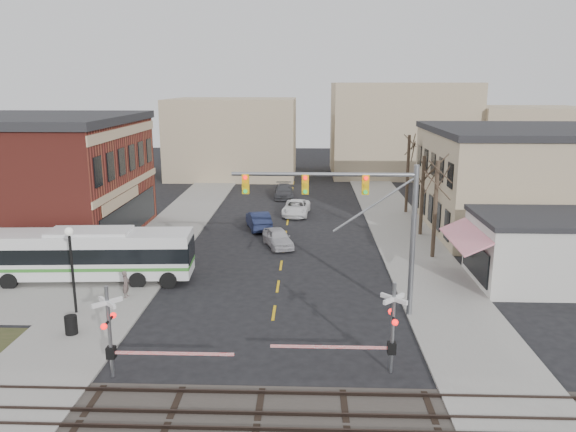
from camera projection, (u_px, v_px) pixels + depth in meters
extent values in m
plane|color=black|center=(271.00, 329.00, 27.92)|extent=(160.00, 160.00, 0.00)
cube|color=gray|center=(175.00, 226.00, 47.68)|extent=(5.00, 60.00, 0.12)
cube|color=gray|center=(400.00, 228.00, 47.02)|extent=(5.00, 60.00, 0.12)
cube|color=#332D28|center=(257.00, 423.00, 20.13)|extent=(160.00, 5.00, 0.06)
cube|color=#2D231E|center=(258.00, 413.00, 20.58)|extent=(160.00, 0.08, 0.14)
cube|color=#2D231E|center=(261.00, 392.00, 21.98)|extent=(160.00, 0.08, 0.14)
cube|color=#2D231E|center=(256.00, 429.00, 19.64)|extent=(160.00, 0.08, 0.14)
cube|color=tan|center=(129.00, 185.00, 42.90)|extent=(0.10, 15.00, 0.50)
cube|color=tan|center=(125.00, 132.00, 41.95)|extent=(0.10, 15.00, 0.70)
cube|color=black|center=(131.00, 217.00, 43.47)|extent=(0.08, 13.00, 2.60)
cube|color=tan|center=(556.00, 183.00, 45.68)|extent=(20.00, 15.00, 8.00)
cube|color=#262628|center=(562.00, 130.00, 44.70)|extent=(20.30, 15.30, 0.50)
cube|color=beige|center=(544.00, 253.00, 33.71)|extent=(8.00, 6.00, 4.00)
cube|color=#262628|center=(548.00, 218.00, 33.21)|extent=(8.20, 6.20, 0.30)
cube|color=red|center=(465.00, 236.00, 33.65)|extent=(1.68, 6.00, 0.87)
cylinder|color=#382B21|center=(435.00, 209.00, 38.42)|extent=(0.28, 0.28, 6.75)
cylinder|color=#382B21|center=(422.00, 196.00, 44.29)|extent=(0.28, 0.28, 6.30)
cylinder|color=#382B21|center=(408.00, 174.00, 51.96)|extent=(0.28, 0.28, 7.20)
cube|color=silver|center=(92.00, 254.00, 34.21)|extent=(12.25, 3.35, 2.68)
cube|color=black|center=(91.00, 251.00, 34.17)|extent=(12.30, 3.39, 0.91)
cube|color=#35802A|center=(92.00, 263.00, 34.35)|extent=(12.30, 3.39, 0.20)
cylinder|color=black|center=(93.00, 274.00, 34.50)|extent=(1.17, 2.68, 1.01)
cylinder|color=gray|center=(413.00, 243.00, 28.57)|extent=(0.28, 0.28, 8.00)
cylinder|color=gray|center=(323.00, 174.00, 27.92)|extent=(9.19, 0.20, 0.20)
cube|color=gold|center=(365.00, 184.00, 27.97)|extent=(0.35, 0.30, 1.00)
cube|color=gold|center=(305.00, 184.00, 28.07)|extent=(0.35, 0.30, 1.00)
cube|color=gold|center=(246.00, 184.00, 28.17)|extent=(0.35, 0.30, 1.00)
cylinder|color=gray|center=(110.00, 332.00, 22.93)|extent=(0.16, 0.16, 4.00)
cube|color=silver|center=(107.00, 302.00, 22.63)|extent=(1.00, 1.00, 0.18)
cube|color=silver|center=(107.00, 302.00, 22.63)|extent=(1.00, 1.00, 0.18)
sphere|color=#FF0C0C|center=(104.00, 327.00, 22.28)|extent=(0.26, 0.26, 0.26)
sphere|color=#FF0C0C|center=(113.00, 315.00, 23.35)|extent=(0.26, 0.26, 0.26)
cube|color=black|center=(111.00, 352.00, 23.14)|extent=(0.35, 0.35, 0.50)
cube|color=#FF0C0C|center=(174.00, 353.00, 23.05)|extent=(5.00, 0.10, 0.10)
cylinder|color=gray|center=(393.00, 328.00, 23.32)|extent=(0.16, 0.16, 4.00)
cube|color=silver|center=(394.00, 299.00, 23.02)|extent=(1.00, 1.00, 0.18)
cube|color=silver|center=(394.00, 299.00, 23.02)|extent=(1.00, 1.00, 0.18)
sphere|color=#FF0C0C|center=(395.00, 322.00, 22.67)|extent=(0.26, 0.26, 0.26)
sphere|color=#FF0C0C|center=(391.00, 312.00, 23.74)|extent=(0.26, 0.26, 0.26)
cube|color=black|center=(392.00, 348.00, 23.52)|extent=(0.35, 0.35, 0.50)
cube|color=#FF0C0C|center=(330.00, 347.00, 23.61)|extent=(5.00, 0.10, 0.10)
cylinder|color=black|center=(73.00, 274.00, 29.17)|extent=(0.14, 0.14, 4.27)
sphere|color=silver|center=(69.00, 232.00, 28.64)|extent=(0.44, 0.44, 0.44)
cylinder|color=black|center=(71.00, 325.00, 27.02)|extent=(0.60, 0.60, 0.91)
imported|color=#B5B3B9|center=(278.00, 238.00, 41.83)|extent=(2.84, 4.39, 1.39)
imported|color=#181F3D|center=(259.00, 220.00, 46.94)|extent=(2.68, 4.86, 1.52)
imported|color=white|center=(296.00, 208.00, 51.91)|extent=(2.70, 5.10, 1.37)
imported|color=#3C3D40|center=(284.00, 191.00, 59.70)|extent=(2.22, 4.96, 1.41)
imported|color=#5E4E4B|center=(126.00, 284.00, 31.60)|extent=(0.40, 0.58, 1.55)
imported|color=#3C3862|center=(111.00, 258.00, 35.88)|extent=(1.06, 0.95, 1.80)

